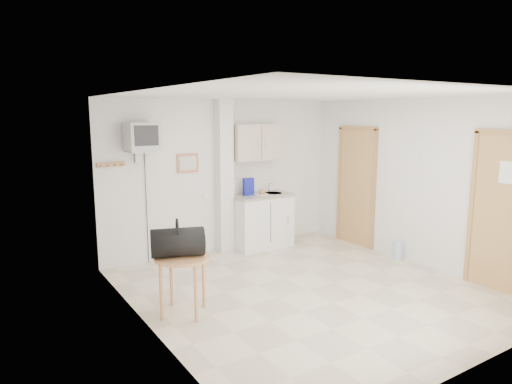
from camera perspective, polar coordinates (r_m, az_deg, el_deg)
ground at (r=6.12m, az=6.43°, el=-12.06°), size 4.50×4.50×0.00m
room_envelope at (r=5.96m, az=7.97°, el=2.60°), size 4.24×4.54×2.55m
kitchenette at (r=7.78m, az=0.53°, el=-1.10°), size 1.03×0.58×2.10m
crt_television at (r=6.78m, az=-14.10°, el=6.64°), size 0.44×0.45×2.15m
round_table at (r=5.28m, az=-9.20°, el=-8.86°), size 0.63×0.63×0.69m
duffel_bag at (r=5.21m, az=-9.77°, el=-6.18°), size 0.66×0.49×0.44m
water_bottle at (r=7.54m, az=17.32°, el=-6.98°), size 0.12×0.12×0.35m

